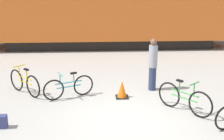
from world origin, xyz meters
TOP-DOWN VIEW (x-y plane):
  - ground_plane at (0.00, 0.00)m, footprint 80.00×80.00m
  - rail_near at (0.00, 8.69)m, footprint 52.84×0.07m
  - rail_far at (0.00, 10.13)m, footprint 52.84×0.07m
  - bicycle_green at (1.68, 0.44)m, footprint 1.20×1.42m
  - bicycle_yellow at (-3.16, 2.15)m, footprint 1.23×1.27m
  - bicycle_teal at (-1.68, 1.72)m, footprint 1.55×0.73m
  - person_in_grey at (1.11, 2.30)m, footprint 0.29×0.29m
  - backpack at (-3.25, -0.29)m, footprint 0.28×0.20m
  - traffic_cone at (0.02, 1.64)m, footprint 0.40×0.40m

SIDE VIEW (x-z plane):
  - ground_plane at x=0.00m, z-range 0.00..0.00m
  - rail_near at x=0.00m, z-range 0.00..0.01m
  - rail_far at x=0.00m, z-range 0.00..0.01m
  - backpack at x=-3.25m, z-range 0.00..0.34m
  - traffic_cone at x=0.02m, z-range -0.02..0.53m
  - bicycle_teal at x=-1.68m, z-range -0.06..0.78m
  - bicycle_yellow at x=-3.16m, z-range -0.07..0.85m
  - bicycle_green at x=1.68m, z-range -0.07..0.87m
  - person_in_grey at x=1.11m, z-range 0.02..1.80m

